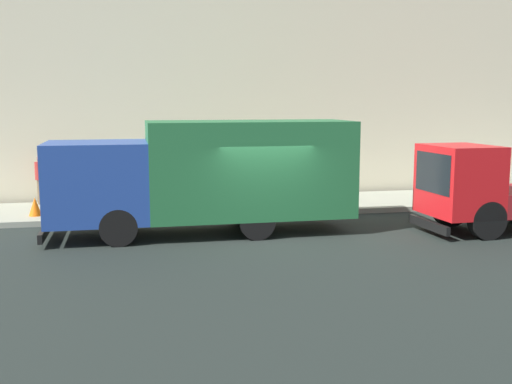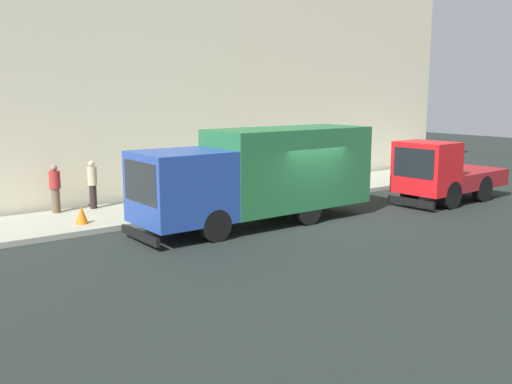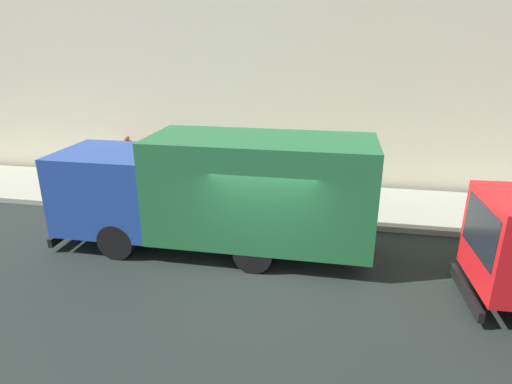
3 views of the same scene
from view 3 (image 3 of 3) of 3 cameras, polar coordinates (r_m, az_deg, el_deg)
name	(u,v)px [view 3 (image 3 of 3)]	position (r m, az deg, el deg)	size (l,w,h in m)	color
ground	(263,273)	(10.59, 0.91, -10.80)	(80.00, 80.00, 0.00)	black
sidewalk	(286,201)	(14.85, 4.07, -1.18)	(3.59, 30.00, 0.17)	#9A9C8A
building_facade	(297,46)	(16.15, 5.55, 18.91)	(0.50, 30.00, 10.33)	beige
large_utility_truck	(217,190)	(11.12, -5.24, 0.32)	(2.38, 8.38, 3.12)	#214196
pedestrian_walking	(159,156)	(17.03, -12.89, 4.68)	(0.47, 0.47, 1.73)	black
pedestrian_standing	(129,155)	(17.65, -16.70, 4.73)	(0.49, 0.49, 1.67)	brown
traffic_cone_orange	(104,188)	(15.94, -19.74, 0.56)	(0.40, 0.40, 0.57)	orange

